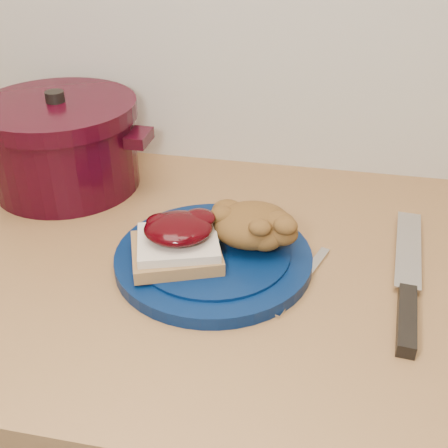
% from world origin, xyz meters
% --- Properties ---
extents(plate, '(0.31, 0.31, 0.02)m').
position_xyz_m(plate, '(0.05, 1.49, 0.91)').
color(plate, '#04173D').
rests_on(plate, wood_countertop).
extents(sandwich, '(0.14, 0.13, 0.05)m').
position_xyz_m(sandwich, '(0.01, 1.47, 0.94)').
color(sandwich, olive).
rests_on(sandwich, plate).
extents(stuffing_mound, '(0.12, 0.11, 0.05)m').
position_xyz_m(stuffing_mound, '(0.09, 1.52, 0.95)').
color(stuffing_mound, brown).
rests_on(stuffing_mound, plate).
extents(chef_knife, '(0.05, 0.29, 0.02)m').
position_xyz_m(chef_knife, '(0.29, 1.46, 0.91)').
color(chef_knife, black).
rests_on(chef_knife, wood_countertop).
extents(butter_knife, '(0.06, 0.15, 0.00)m').
position_xyz_m(butter_knife, '(0.16, 1.47, 0.90)').
color(butter_knife, silver).
rests_on(butter_knife, wood_countertop).
extents(dutch_oven, '(0.29, 0.25, 0.16)m').
position_xyz_m(dutch_oven, '(-0.23, 1.66, 0.97)').
color(dutch_oven, black).
rests_on(dutch_oven, wood_countertop).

